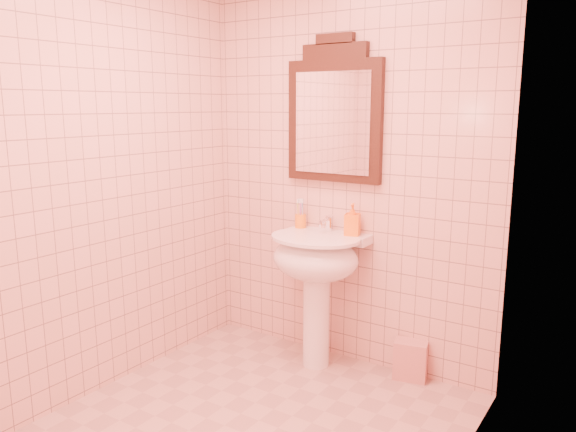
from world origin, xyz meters
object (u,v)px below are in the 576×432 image
Objects in this scene: toothbrush_cup at (301,221)px; pedestal_sink at (316,267)px; mirror at (334,115)px; towel at (411,360)px; soap_dispenser at (352,220)px.

pedestal_sink is at bearing -35.18° from toothbrush_cup.
mirror is 1.59m from towel.
pedestal_sink is at bearing -90.00° from mirror.
soap_dispenser reaches higher than towel.
toothbrush_cup is (-0.21, -0.05, -0.69)m from mirror.
toothbrush_cup reaches higher than pedestal_sink.
mirror is (-0.00, 0.20, 0.94)m from pedestal_sink.
towel is (0.79, 0.02, -0.79)m from toothbrush_cup.
mirror is at bearing 13.83° from toothbrush_cup.
pedestal_sink is 0.81m from towel.
mirror is at bearing 90.00° from pedestal_sink.
towel is (0.58, -0.03, -1.48)m from mirror.
mirror reaches higher than soap_dispenser.
pedestal_sink is 0.36m from toothbrush_cup.
toothbrush_cup is at bearing 162.47° from soap_dispenser.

